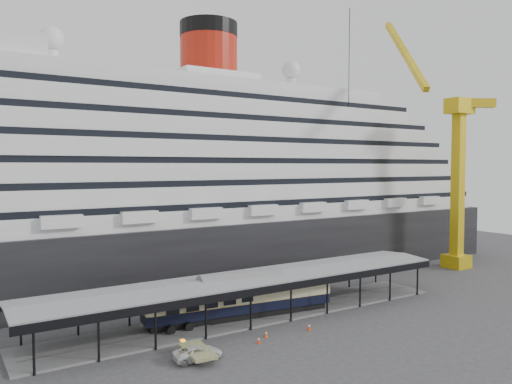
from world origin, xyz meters
TOP-DOWN VIEW (x-y plane):
  - ground at (0.00, 0.00)m, footprint 200.00×200.00m
  - cruise_ship at (0.05, 32.00)m, footprint 130.00×30.00m
  - platform_canopy at (0.00, 5.00)m, footprint 56.00×9.18m
  - crane_yellow at (47.06, 10.54)m, footprint 23.83×18.78m
  - port_truck at (-11.96, -3.80)m, footprint 5.06×2.70m
  - pullman_carriage at (-1.76, 5.00)m, footprint 24.40×5.99m
  - traffic_cone_left at (-4.50, -3.25)m, footprint 0.45×0.45m
  - traffic_cone_mid at (-2.75, -2.07)m, footprint 0.42×0.42m
  - traffic_cone_right at (2.69, -2.85)m, footprint 0.46×0.46m

SIDE VIEW (x-z plane):
  - ground at x=0.00m, z-range 0.00..0.00m
  - traffic_cone_left at x=-4.50m, z-range 0.00..0.75m
  - traffic_cone_mid at x=-2.75m, z-range 0.00..0.75m
  - traffic_cone_right at x=2.69m, z-range 0.00..0.85m
  - port_truck at x=-11.96m, z-range 0.00..1.35m
  - platform_canopy at x=0.00m, z-range -0.29..5.01m
  - pullman_carriage at x=-1.76m, z-range -9.02..14.75m
  - cruise_ship at x=0.05m, z-range -3.60..40.30m
  - crane_yellow at x=47.06m, z-range -3.84..43.76m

